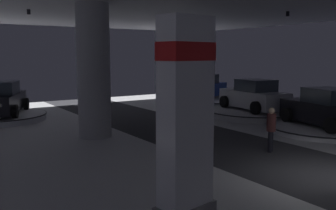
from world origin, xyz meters
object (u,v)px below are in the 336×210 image
(display_car_far_right, at_px, (254,96))
(display_car_mid_right, at_px, (326,109))
(column_left, at_px, (94,71))
(display_platform_far_right, at_px, (253,112))
(display_platform_deep_left, at_px, (2,117))
(brand_sign_pylon, at_px, (186,118))
(display_car_deep_right, at_px, (202,88))
(display_platform_mid_right, at_px, (325,128))
(display_platform_deep_right, at_px, (202,100))
(visitor_walking_near, at_px, (271,127))
(display_car_deep_left, at_px, (1,100))

(display_car_far_right, bearing_deg, display_car_mid_right, -95.38)
(column_left, xyz_separation_m, display_car_mid_right, (9.06, -4.68, -1.74))
(display_platform_far_right, distance_m, display_car_mid_right, 4.91)
(column_left, bearing_deg, display_car_mid_right, -27.30)
(display_car_mid_right, bearing_deg, display_platform_deep_left, 136.47)
(brand_sign_pylon, distance_m, display_platform_deep_left, 15.15)
(display_car_deep_right, bearing_deg, display_platform_deep_left, 179.88)
(display_car_deep_right, distance_m, display_platform_mid_right, 11.20)
(brand_sign_pylon, height_order, display_platform_deep_right, brand_sign_pylon)
(display_platform_far_right, bearing_deg, visitor_walking_near, -131.82)
(display_car_far_right, bearing_deg, display_platform_far_right, 82.30)
(display_car_deep_right, height_order, visitor_walking_near, display_car_deep_right)
(display_car_far_right, height_order, visitor_walking_near, display_car_far_right)
(column_left, distance_m, display_platform_deep_left, 7.37)
(brand_sign_pylon, height_order, visitor_walking_near, brand_sign_pylon)
(display_platform_deep_left, xyz_separation_m, display_platform_far_right, (12.12, -6.26, 0.02))
(display_car_deep_left, xyz_separation_m, display_car_deep_right, (13.40, -0.06, -0.01))
(display_platform_deep_right, distance_m, visitor_walking_near, 13.82)
(display_platform_deep_right, bearing_deg, display_platform_far_right, -101.50)
(display_platform_far_right, height_order, display_car_far_right, display_car_far_right)
(display_platform_deep_left, bearing_deg, display_platform_far_right, -27.32)
(display_platform_deep_left, distance_m, display_car_deep_left, 0.91)
(column_left, height_order, display_car_mid_right, column_left)
(visitor_walking_near, bearing_deg, display_car_far_right, 48.06)
(display_platform_deep_left, xyz_separation_m, display_platform_deep_right, (13.38, -0.04, -0.01))
(column_left, relative_size, display_car_far_right, 1.25)
(visitor_walking_near, bearing_deg, display_car_deep_right, 61.52)
(column_left, bearing_deg, visitor_walking_near, -53.88)
(display_platform_far_right, bearing_deg, display_car_deep_right, 78.26)
(display_car_mid_right, bearing_deg, display_platform_mid_right, 76.50)
(display_platform_mid_right, distance_m, display_car_mid_right, 0.87)
(display_platform_mid_right, bearing_deg, display_platform_far_right, 84.66)
(display_platform_deep_right, xyz_separation_m, display_platform_mid_right, (-1.71, -11.01, -0.04))
(brand_sign_pylon, xyz_separation_m, display_car_deep_right, (12.36, 14.95, -1.08))
(brand_sign_pylon, relative_size, display_platform_far_right, 0.79)
(display_car_mid_right, xyz_separation_m, visitor_walking_near, (-4.84, -1.10, -0.11))
(display_platform_mid_right, bearing_deg, brand_sign_pylon, -159.68)
(column_left, xyz_separation_m, display_car_deep_left, (-2.59, 6.43, -1.66))
(display_car_deep_left, relative_size, display_car_deep_right, 1.00)
(display_car_mid_right, height_order, visitor_walking_near, display_car_mid_right)
(display_car_deep_left, distance_m, display_car_far_right, 13.65)
(display_car_far_right, xyz_separation_m, display_platform_deep_right, (1.27, 6.25, -0.95))
(brand_sign_pylon, relative_size, display_car_mid_right, 0.93)
(visitor_walking_near, bearing_deg, display_platform_deep_left, 119.23)
(display_platform_deep_left, relative_size, display_car_deep_left, 1.00)
(brand_sign_pylon, xyz_separation_m, display_platform_deep_right, (12.33, 14.94, -1.98))
(display_car_deep_right, distance_m, visitor_walking_near, 13.83)
(column_left, bearing_deg, display_car_deep_right, 30.53)
(display_platform_far_right, xyz_separation_m, display_car_mid_right, (-0.46, -4.82, 0.82))
(display_car_far_right, height_order, display_car_mid_right, display_car_far_right)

